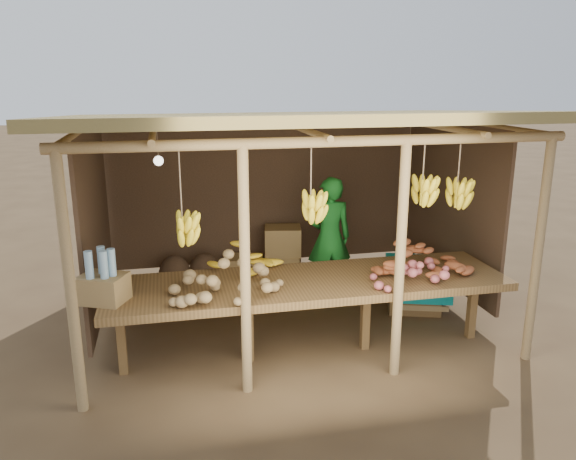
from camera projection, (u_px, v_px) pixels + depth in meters
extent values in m
plane|color=brown|center=(288.00, 316.00, 6.58)|extent=(60.00, 60.00, 0.00)
cylinder|color=#9E7D51|center=(70.00, 287.00, 4.45)|extent=(0.09, 0.09, 2.20)
cylinder|color=#9E7D51|center=(538.00, 253.00, 5.31)|extent=(0.09, 0.09, 2.20)
cylinder|color=#9E7D51|center=(105.00, 206.00, 7.27)|extent=(0.09, 0.09, 2.20)
cylinder|color=#9E7D51|center=(407.00, 192.00, 8.14)|extent=(0.09, 0.09, 2.20)
cylinder|color=#9E7D51|center=(245.00, 275.00, 4.74)|extent=(0.09, 0.09, 2.20)
cylinder|color=#9E7D51|center=(400.00, 263.00, 5.03)|extent=(0.09, 0.09, 2.20)
cylinder|color=#9E7D51|center=(327.00, 142.00, 4.59)|extent=(4.40, 0.09, 0.09)
cylinder|color=#9E7D51|center=(264.00, 117.00, 7.42)|extent=(4.40, 0.09, 0.09)
cube|color=olive|center=(288.00, 118.00, 5.98)|extent=(4.70, 3.50, 0.28)
cube|color=#4B3423|center=(265.00, 191.00, 7.66)|extent=(4.20, 0.04, 1.98)
cube|color=#4B3423|center=(95.00, 222.00, 6.02)|extent=(0.04, 2.40, 1.98)
cube|color=#4B3423|center=(450.00, 204.00, 6.88)|extent=(0.04, 2.40, 1.98)
cube|color=brown|center=(309.00, 283.00, 5.49)|extent=(3.90, 1.05, 0.08)
cube|color=brown|center=(121.00, 338.00, 5.22)|extent=(0.08, 0.08, 0.72)
cube|color=brown|center=(249.00, 327.00, 5.47)|extent=(0.08, 0.08, 0.72)
cube|color=brown|center=(365.00, 316.00, 5.72)|extent=(0.08, 0.08, 0.72)
cube|color=brown|center=(472.00, 306.00, 5.97)|extent=(0.08, 0.08, 0.72)
cylinder|color=navy|center=(106.00, 286.00, 5.13)|extent=(0.40, 0.40, 0.14)
cube|color=olive|center=(103.00, 288.00, 4.92)|extent=(0.48, 0.44, 0.24)
imported|color=#197323|center=(329.00, 238.00, 7.00)|extent=(0.57, 0.39, 1.55)
cube|color=brown|center=(414.00, 287.00, 6.74)|extent=(0.72, 0.67, 0.55)
cube|color=#0D8A8F|center=(415.00, 263.00, 6.66)|extent=(0.81, 0.75, 0.06)
cube|color=olive|center=(283.00, 268.00, 7.62)|extent=(0.55, 0.48, 0.38)
cube|color=olive|center=(283.00, 241.00, 7.52)|extent=(0.55, 0.48, 0.38)
cube|color=olive|center=(245.00, 270.00, 7.51)|extent=(0.55, 0.48, 0.38)
ellipsoid|color=#4B3423|center=(175.00, 273.00, 7.30)|extent=(0.42, 0.42, 0.57)
ellipsoid|color=#4B3423|center=(205.00, 271.00, 7.38)|extent=(0.42, 0.42, 0.57)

